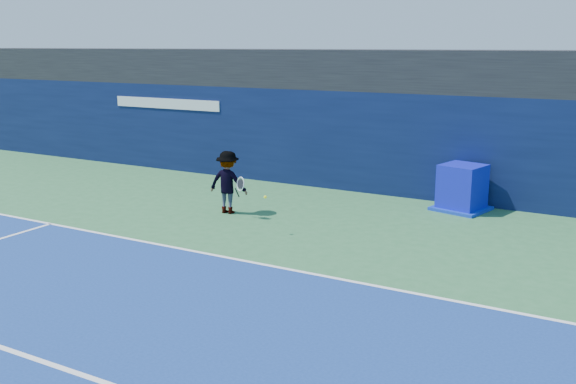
# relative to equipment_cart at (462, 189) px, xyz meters

# --- Properties ---
(ground) EXTENTS (80.00, 80.00, 0.00)m
(ground) POSITION_rel_equipment_cart_xyz_m (-3.54, -9.40, -0.56)
(ground) COLOR #2F683B
(ground) RESTS_ON ground
(baseline) EXTENTS (24.00, 0.10, 0.01)m
(baseline) POSITION_rel_equipment_cart_xyz_m (-3.54, -6.40, -0.56)
(baseline) COLOR white
(baseline) RESTS_ON ground
(service_line) EXTENTS (24.00, 0.10, 0.01)m
(service_line) POSITION_rel_equipment_cart_xyz_m (-3.54, -11.40, -0.56)
(service_line) COLOR white
(service_line) RESTS_ON ground
(stadium_band) EXTENTS (36.00, 3.00, 1.20)m
(stadium_band) POSITION_rel_equipment_cart_xyz_m (-3.54, 2.10, 3.04)
(stadium_band) COLOR black
(stadium_band) RESTS_ON back_wall_assembly
(back_wall_assembly) EXTENTS (36.00, 1.03, 3.00)m
(back_wall_assembly) POSITION_rel_equipment_cart_xyz_m (-3.54, 1.10, 0.94)
(back_wall_assembly) COLOR #0A1439
(back_wall_assembly) RESTS_ON ground
(equipment_cart) EXTENTS (1.55, 1.55, 1.24)m
(equipment_cart) POSITION_rel_equipment_cart_xyz_m (0.00, 0.00, 0.00)
(equipment_cart) COLOR #0C11AE
(equipment_cart) RESTS_ON ground
(tennis_player) EXTENTS (1.31, 0.75, 1.65)m
(tennis_player) POSITION_rel_equipment_cart_xyz_m (-5.31, -3.31, 0.26)
(tennis_player) COLOR silver
(tennis_player) RESTS_ON ground
(tennis_ball) EXTENTS (0.07, 0.07, 0.07)m
(tennis_ball) POSITION_rel_equipment_cart_xyz_m (-3.42, -4.54, 0.34)
(tennis_ball) COLOR #F2F41B
(tennis_ball) RESTS_ON ground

